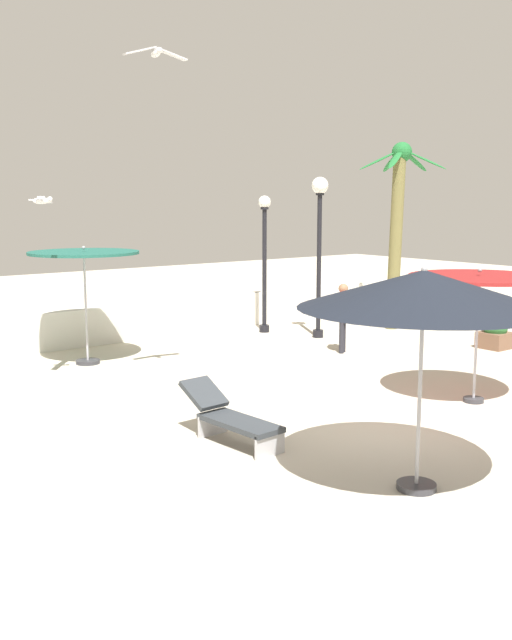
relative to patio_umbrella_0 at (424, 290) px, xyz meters
name	(u,v)px	position (x,y,z in m)	size (l,w,h in m)	color
ground_plane	(388,436)	(1.31, 1.64, -2.53)	(56.00, 56.00, 0.00)	beige
boundary_wall	(107,325)	(1.31, 11.16, -2.06)	(25.20, 0.30, 0.95)	silver
patio_umbrella_0	(424,290)	(0.00, 0.00, 0.00)	(3.08, 3.08, 2.83)	#333338
patio_umbrella_1	(84,260)	(-0.11, 9.27, -0.22)	(2.41, 2.41, 2.63)	#333338
patio_umbrella_2	(479,282)	(4.01, 2.02, -0.34)	(2.48, 2.48, 2.44)	#333338
palm_tree_1	(397,216)	(8.84, 8.18, 0.64)	(2.45, 2.37, 5.22)	brown
lamp_post_0	(319,229)	(6.13, 8.45, 0.34)	(0.44, 0.44, 4.21)	black
lamp_post_1	(264,253)	(5.50, 9.96, -0.34)	(0.34, 0.34, 3.74)	black
lounge_chair_1	(230,416)	(-0.77, 2.95, -2.13)	(0.68, 1.90, 0.83)	#B7B7BC
guest_0	(343,311)	(5.23, 6.62, -1.52)	(0.49, 0.39, 1.67)	#26262D
seagull_1	(42,200)	(-1.65, 7.67, 1.08)	(0.73, 0.84, 0.15)	white
seagull_2	(156,53)	(-0.20, 5.86, 3.61)	(1.19, 0.38, 0.19)	white
planter	(495,333)	(8.59, 4.69, -2.15)	(0.70, 0.70, 0.85)	brown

